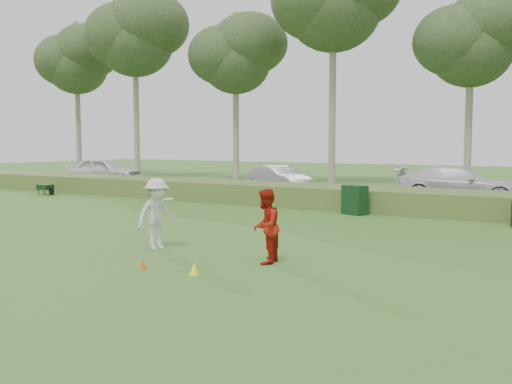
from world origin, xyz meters
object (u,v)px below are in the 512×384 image
Objects in this scene: car_right at (458,184)px; car_left at (104,170)px; cone_yellow at (194,269)px; utility_cabinet at (355,200)px; cone_orange at (143,264)px; player_red at (266,226)px; player_white at (157,214)px; car_mid at (278,179)px.

car_left is at bearing 81.72° from car_right.
car_right is (1.57, 17.68, 0.75)m from cone_yellow.
utility_cabinet is 6.86m from car_right.
cone_orange is 0.78× the size of cone_yellow.
car_left is at bearing -176.71° from utility_cabinet.
cone_yellow is 0.22× the size of utility_cabinet.
player_red reaches higher than car_right.
cone_orange is (1.32, -1.98, -0.83)m from player_white.
car_right is at bearing 89.52° from utility_cabinet.
car_left is 22.91m from car_right.
player_red is 8.88× the size of cone_orange.
player_red is (3.35, -0.06, -0.06)m from player_white.
player_white is 7.41× the size of cone_yellow.
utility_cabinet is (-1.61, 9.51, -0.30)m from player_red.
cone_orange is at bearing -150.96° from car_left.
car_mid is at bearing -165.53° from player_red.
utility_cabinet is (0.42, 11.43, 0.47)m from cone_orange.
car_right is (2.90, 17.82, 0.78)m from cone_orange.
player_red is at bearing -145.08° from car_left.
utility_cabinet is at bearing -108.51° from car_mid.
car_right reaches higher than utility_cabinet.
utility_cabinet is 9.89m from car_mid.
player_white is 9.61m from utility_cabinet.
cone_orange is 0.04× the size of car_left.
car_left is 13.24m from car_mid.
car_left is (-20.01, 17.85, 0.81)m from cone_orange.
cone_orange is 0.03× the size of car_right.
player_white is 1.64× the size of utility_cabinet.
player_white reaches higher than car_right.
car_left is at bearing 116.29° from car_mid.
cone_yellow is at bearing 6.02° from cone_orange.
car_mid is 9.69m from car_right.
car_left is 1.13× the size of car_mid.
car_left is (-18.69, 15.87, -0.02)m from player_white.
player_white is at bearing 123.61° from cone_orange.
player_white is 17.12m from car_mid.
player_red reaches higher than utility_cabinet.
utility_cabinet is 0.20× the size of car_right.
car_left is at bearing -139.80° from player_red.
cone_yellow is 11.34m from utility_cabinet.
car_mid is (-8.81, 16.29, -0.08)m from player_red.
utility_cabinet is 0.26× the size of car_mid.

